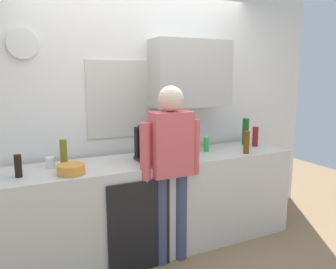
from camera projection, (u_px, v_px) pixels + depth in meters
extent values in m
plane|color=#8C6D4C|center=(171.00, 260.00, 3.08)|extent=(8.00, 8.00, 0.00)
cube|color=beige|center=(157.00, 203.00, 3.27)|extent=(2.82, 0.64, 0.90)
cube|color=black|center=(140.00, 227.00, 2.85)|extent=(0.56, 0.02, 0.81)
cube|color=white|center=(140.00, 112.00, 3.50)|extent=(4.42, 0.10, 2.60)
cube|color=beige|center=(129.00, 99.00, 3.36)|extent=(0.86, 0.02, 0.76)
cube|color=#8CA5C6|center=(129.00, 99.00, 3.36)|extent=(0.80, 0.02, 0.70)
cube|color=#B7B2A8|center=(191.00, 74.00, 3.45)|extent=(0.84, 0.32, 0.68)
cylinder|color=silver|center=(22.00, 44.00, 2.85)|extent=(0.26, 0.03, 0.26)
cube|color=black|center=(147.00, 159.00, 3.12)|extent=(0.20, 0.20, 0.03)
cube|color=black|center=(145.00, 141.00, 3.14)|extent=(0.18, 0.08, 0.28)
cylinder|color=black|center=(148.00, 152.00, 3.08)|extent=(0.11, 0.11, 0.11)
cylinder|color=black|center=(147.00, 127.00, 3.06)|extent=(0.17, 0.17, 0.03)
cylinder|color=#2D8C33|center=(184.00, 142.00, 3.28)|extent=(0.09, 0.09, 0.28)
cylinder|color=#195923|center=(245.00, 131.00, 3.82)|extent=(0.07, 0.07, 0.30)
cylinder|color=brown|center=(246.00, 142.00, 3.38)|extent=(0.06, 0.06, 0.23)
cylinder|color=olive|center=(64.00, 154.00, 2.84)|extent=(0.06, 0.06, 0.25)
cylinder|color=maroon|center=(255.00, 136.00, 3.72)|extent=(0.06, 0.06, 0.22)
cylinder|color=black|center=(18.00, 166.00, 2.59)|extent=(0.06, 0.06, 0.18)
cylinder|color=white|center=(50.00, 162.00, 2.86)|extent=(0.08, 0.08, 0.09)
cylinder|color=orange|center=(71.00, 169.00, 2.67)|extent=(0.22, 0.22, 0.08)
cylinder|color=green|center=(206.00, 144.00, 3.47)|extent=(0.06, 0.06, 0.15)
cone|color=white|center=(206.00, 136.00, 3.45)|extent=(0.02, 0.02, 0.03)
cylinder|color=silver|center=(194.00, 142.00, 3.54)|extent=(0.14, 0.14, 0.17)
cylinder|color=#3F4766|center=(161.00, 221.00, 2.97)|extent=(0.12, 0.12, 0.82)
cylinder|color=#3F4766|center=(180.00, 216.00, 3.05)|extent=(0.12, 0.12, 0.82)
cube|color=#D85959|center=(171.00, 144.00, 2.89)|extent=(0.36, 0.20, 0.56)
sphere|color=beige|center=(171.00, 99.00, 2.82)|extent=(0.22, 0.22, 0.22)
cylinder|color=#D85959|center=(145.00, 152.00, 2.79)|extent=(0.09, 0.09, 0.50)
cylinder|color=#D85959|center=(195.00, 147.00, 3.00)|extent=(0.09, 0.09, 0.50)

